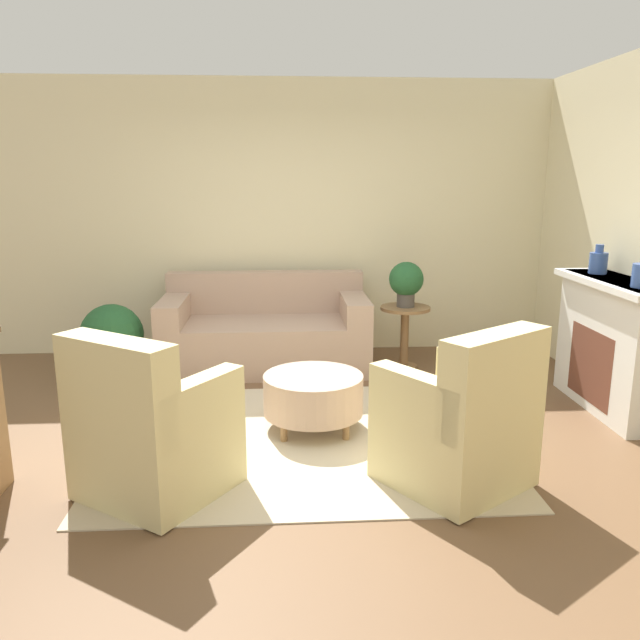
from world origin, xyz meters
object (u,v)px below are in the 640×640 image
couch (266,333)px  ottoman_table (313,394)px  vase_mantel_near (598,262)px  potted_plant_floor (112,337)px  side_table (405,327)px  armchair_left (150,433)px  armchair_right (462,425)px  potted_plant_on_side_table (406,281)px

couch → ottoman_table: couch is taller
vase_mantel_near → potted_plant_floor: (-4.14, 0.71, -0.75)m
side_table → vase_mantel_near: size_ratio=2.58×
potted_plant_floor → ottoman_table: bearing=-36.2°
couch → side_table: size_ratio=3.22×
couch → armchair_left: bearing=-103.5°
armchair_right → ottoman_table: (-0.84, 0.91, -0.12)m
armchair_left → side_table: bearing=50.5°
armchair_right → vase_mantel_near: bearing=44.4°
couch → potted_plant_on_side_table: potted_plant_on_side_table is taller
potted_plant_on_side_table → side_table: bearing=0.0°
potted_plant_on_side_table → potted_plant_floor: bearing=-176.6°
vase_mantel_near → potted_plant_on_side_table: (-1.40, 0.88, -0.29)m
armchair_left → armchair_right: bearing=-0.0°
couch → vase_mantel_near: vase_mantel_near is taller
couch → armchair_right: armchair_right is taller
armchair_right → potted_plant_on_side_table: 2.43m
ottoman_table → potted_plant_floor: 2.20m
side_table → armchair_right: bearing=-93.1°
vase_mantel_near → potted_plant_on_side_table: size_ratio=0.55×
armchair_left → side_table: 3.08m
armchair_left → potted_plant_on_side_table: (1.96, 2.38, 0.47)m
armchair_left → armchair_right: 1.83m
armchair_right → potted_plant_floor: size_ratio=1.46×
armchair_right → side_table: size_ratio=1.67×
vase_mantel_near → potted_plant_on_side_table: 1.68m
armchair_right → potted_plant_floor: 3.42m
side_table → potted_plant_floor: bearing=-176.6°
armchair_right → ottoman_table: size_ratio=1.40×
couch → potted_plant_on_side_table: (1.35, -0.16, 0.53)m
ottoman_table → armchair_right: bearing=-47.5°
couch → armchair_left: size_ratio=1.93×
armchair_right → vase_mantel_near: (1.53, 1.50, 0.76)m
armchair_left → potted_plant_floor: (-0.78, 2.21, 0.01)m
potted_plant_on_side_table → potted_plant_floor: potted_plant_on_side_table is taller
ottoman_table → potted_plant_floor: size_ratio=1.04×
couch → side_table: bearing=-6.7°
potted_plant_on_side_table → potted_plant_floor: (-2.74, -0.16, -0.46)m
side_table → ottoman_table: bearing=-123.4°
couch → potted_plant_floor: bearing=-167.0°
ottoman_table → vase_mantel_near: vase_mantel_near is taller
armchair_left → vase_mantel_near: vase_mantel_near is taller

